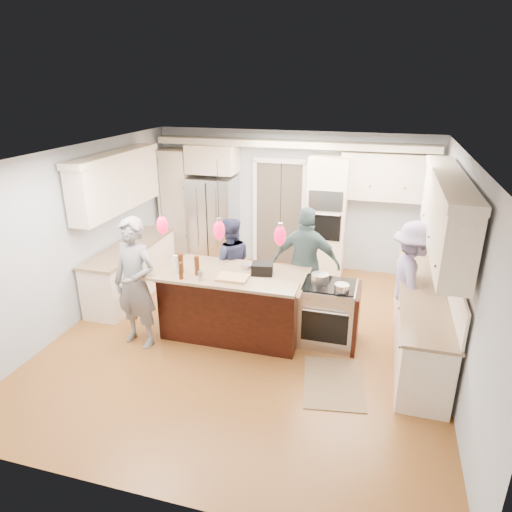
{
  "coord_description": "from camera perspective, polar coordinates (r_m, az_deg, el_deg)",
  "views": [
    {
      "loc": [
        1.71,
        -5.73,
        3.62
      ],
      "look_at": [
        0.0,
        0.35,
        1.15
      ],
      "focal_mm": 32.0,
      "sensor_mm": 36.0,
      "label": 1
    }
  ],
  "objects": [
    {
      "name": "pendant_lights",
      "position": [
        5.87,
        -4.63,
        3.26
      ],
      "size": [
        1.75,
        0.15,
        1.03
      ],
      "color": "black",
      "rests_on": "ground"
    },
    {
      "name": "beer_bottle_b",
      "position": [
        6.13,
        -9.38,
        -1.83
      ],
      "size": [
        0.08,
        0.08,
        0.23
      ],
      "primitive_type": "cylinder",
      "rotation": [
        0.0,
        0.0,
        -0.36
      ],
      "color": "#44210C",
      "rests_on": "kitchen_island"
    },
    {
      "name": "person_range_side",
      "position": [
        7.0,
        18.84,
        -2.92
      ],
      "size": [
        0.88,
        1.25,
        1.76
      ],
      "primitive_type": "imported",
      "rotation": [
        0.0,
        0.0,
        1.78
      ],
      "color": "#857AA4",
      "rests_on": "ground"
    },
    {
      "name": "pot_large",
      "position": [
        6.47,
        8.01,
        -2.82
      ],
      "size": [
        0.25,
        0.25,
        0.14
      ],
      "primitive_type": "cylinder",
      "color": "#B7B7BC",
      "rests_on": "island_range"
    },
    {
      "name": "back_upper_cabinets",
      "position": [
        9.05,
        -0.43,
        8.9
      ],
      "size": [
        5.3,
        0.61,
        2.54
      ],
      "color": "#FBE7CB",
      "rests_on": "ground"
    },
    {
      "name": "person_far_left",
      "position": [
        7.53,
        -3.29,
        -0.89
      ],
      "size": [
        0.92,
        0.83,
        1.55
      ],
      "primitive_type": "imported",
      "rotation": [
        0.0,
        0.0,
        3.53
      ],
      "color": "#282D4E",
      "rests_on": "ground"
    },
    {
      "name": "oven_column",
      "position": [
        8.81,
        8.84,
        4.81
      ],
      "size": [
        0.72,
        0.69,
        2.3
      ],
      "color": "#FBE7CB",
      "rests_on": "ground"
    },
    {
      "name": "cutting_board",
      "position": [
        6.1,
        -2.92,
        -2.72
      ],
      "size": [
        0.41,
        0.29,
        0.03
      ],
      "primitive_type": "cube",
      "rotation": [
        0.0,
        0.0,
        0.01
      ],
      "color": "tan",
      "rests_on": "kitchen_island"
    },
    {
      "name": "kitchen_island",
      "position": [
        6.88,
        -2.63,
        -5.77
      ],
      "size": [
        2.1,
        1.46,
        1.12
      ],
      "color": "black",
      "rests_on": "ground"
    },
    {
      "name": "room_shell",
      "position": [
        6.25,
        -0.87,
        4.59
      ],
      "size": [
        5.54,
        6.04,
        2.72
      ],
      "color": "#B2BCC6",
      "rests_on": "ground"
    },
    {
      "name": "ground_plane",
      "position": [
        6.99,
        -0.79,
        -9.83
      ],
      "size": [
        6.0,
        6.0,
        0.0
      ],
      "primitive_type": "plane",
      "color": "#A1602C",
      "rests_on": "ground"
    },
    {
      "name": "water_bottle",
      "position": [
        6.3,
        -10.0,
        -1.06
      ],
      "size": [
        0.07,
        0.07,
        0.26
      ],
      "primitive_type": "cylinder",
      "rotation": [
        0.0,
        0.0,
        -0.15
      ],
      "color": "silver",
      "rests_on": "kitchen_island"
    },
    {
      "name": "floor_rug",
      "position": [
        6.1,
        9.66,
        -15.32
      ],
      "size": [
        0.9,
        1.18,
        0.01
      ],
      "primitive_type": "cube",
      "rotation": [
        0.0,
        0.0,
        0.15
      ],
      "color": "#997E53",
      "rests_on": "ground"
    },
    {
      "name": "person_bar_end",
      "position": [
        6.59,
        -14.85,
        -3.34
      ],
      "size": [
        0.77,
        0.58,
        1.9
      ],
      "primitive_type": "imported",
      "rotation": [
        0.0,
        0.0,
        -0.2
      ],
      "color": "slate",
      "rests_on": "ground"
    },
    {
      "name": "right_counter_run",
      "position": [
        6.6,
        20.81,
        -3.01
      ],
      "size": [
        0.64,
        3.1,
        2.51
      ],
      "color": "#FBE7CB",
      "rests_on": "ground"
    },
    {
      "name": "beer_bottle_a",
      "position": [
        6.32,
        -9.36,
        -0.89
      ],
      "size": [
        0.09,
        0.09,
        0.27
      ],
      "primitive_type": "cylinder",
      "rotation": [
        0.0,
        0.0,
        0.4
      ],
      "color": "#44210C",
      "rests_on": "kitchen_island"
    },
    {
      "name": "person_far_right",
      "position": [
        7.19,
        6.3,
        -0.94
      ],
      "size": [
        1.08,
        0.5,
        1.81
      ],
      "primitive_type": "imported",
      "rotation": [
        0.0,
        0.0,
        3.09
      ],
      "color": "#476263",
      "rests_on": "ground"
    },
    {
      "name": "beer_bottle_c",
      "position": [
        6.21,
        -7.4,
        -1.21
      ],
      "size": [
        0.08,
        0.08,
        0.27
      ],
      "primitive_type": "cylinder",
      "rotation": [
        0.0,
        0.0,
        -0.15
      ],
      "color": "#44210C",
      "rests_on": "kitchen_island"
    },
    {
      "name": "left_cabinets",
      "position": [
        8.15,
        -15.9,
        2.18
      ],
      "size": [
        0.64,
        2.3,
        2.51
      ],
      "color": "#FBE7CB",
      "rests_on": "ground"
    },
    {
      "name": "island_range",
      "position": [
        6.7,
        9.2,
        -7.12
      ],
      "size": [
        0.82,
        0.71,
        0.92
      ],
      "color": "#B7B7BC",
      "rests_on": "ground"
    },
    {
      "name": "refrigerator",
      "position": [
        9.39,
        -5.36,
        4.4
      ],
      "size": [
        0.9,
        0.7,
        1.8
      ],
      "primitive_type": "cube",
      "color": "#B7B7BC",
      "rests_on": "ground"
    },
    {
      "name": "pot_small",
      "position": [
        6.3,
        10.67,
        -3.92
      ],
      "size": [
        0.2,
        0.2,
        0.1
      ],
      "primitive_type": "cylinder",
      "color": "#B7B7BC",
      "rests_on": "island_range"
    },
    {
      "name": "drink_can",
      "position": [
        6.06,
        -6.93,
        -2.46
      ],
      "size": [
        0.09,
        0.09,
        0.14
      ],
      "primitive_type": "cylinder",
      "rotation": [
        0.0,
        0.0,
        -0.22
      ],
      "color": "#B7B7BC",
      "rests_on": "kitchen_island"
    }
  ]
}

